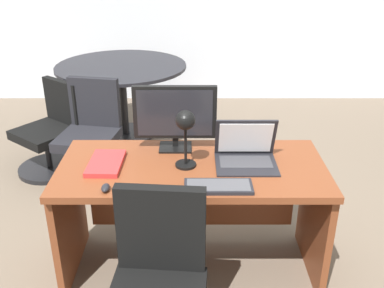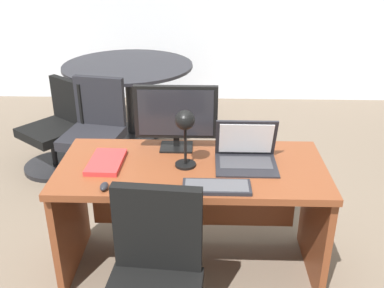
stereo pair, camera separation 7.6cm
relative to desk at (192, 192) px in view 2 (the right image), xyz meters
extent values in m
plane|color=#6B5B4C|center=(0.00, 1.46, -0.52)|extent=(12.00, 12.00, 0.00)
cube|color=brown|center=(0.00, -0.04, 0.19)|extent=(1.55, 0.70, 0.04)
cube|color=brown|center=(-0.75, -0.04, -0.18)|extent=(0.04, 0.62, 0.69)
cube|color=brown|center=(0.75, -0.04, -0.18)|extent=(0.04, 0.62, 0.69)
cube|color=brown|center=(0.00, 0.22, -0.14)|extent=(1.36, 0.02, 0.48)
cube|color=black|center=(-0.10, 0.19, 0.22)|extent=(0.20, 0.16, 0.01)
cube|color=black|center=(-0.10, 0.20, 0.25)|extent=(0.04, 0.02, 0.06)
cube|color=black|center=(-0.10, 0.19, 0.45)|extent=(0.50, 0.04, 0.33)
cube|color=black|center=(-0.10, 0.17, 0.45)|extent=(0.45, 0.00, 0.29)
cube|color=black|center=(0.31, -0.04, 0.21)|extent=(0.35, 0.28, 0.01)
cube|color=#38383D|center=(0.31, -0.02, 0.22)|extent=(0.30, 0.15, 0.00)
cube|color=black|center=(0.31, 0.05, 0.34)|extent=(0.35, 0.10, 0.25)
cube|color=white|center=(0.31, 0.04, 0.34)|extent=(0.31, 0.08, 0.21)
cube|color=black|center=(0.14, -0.30, 0.22)|extent=(0.36, 0.15, 0.02)
cube|color=#47474C|center=(0.14, -0.30, 0.23)|extent=(0.33, 0.13, 0.00)
ellipsoid|color=black|center=(-0.45, -0.32, 0.23)|extent=(0.04, 0.08, 0.03)
cylinder|color=black|center=(-0.04, -0.05, 0.22)|extent=(0.12, 0.12, 0.01)
cylinder|color=black|center=(-0.04, -0.05, 0.35)|extent=(0.02, 0.02, 0.24)
sphere|color=black|center=(-0.04, -0.08, 0.51)|extent=(0.11, 0.11, 0.11)
cube|color=red|center=(-0.50, -0.04, 0.22)|extent=(0.20, 0.31, 0.03)
cube|color=black|center=(-0.15, -0.53, 0.12)|extent=(0.44, 0.10, 0.46)
cylinder|color=black|center=(-0.70, 1.99, -0.50)|extent=(0.58, 0.58, 0.04)
cylinder|color=black|center=(-0.70, 1.99, -0.13)|extent=(0.08, 0.08, 0.71)
cylinder|color=black|center=(-0.70, 1.99, 0.24)|extent=(1.30, 1.30, 0.03)
cylinder|color=black|center=(-1.29, 1.25, -0.50)|extent=(0.56, 0.56, 0.04)
cylinder|color=black|center=(-1.29, 1.25, -0.34)|extent=(0.05, 0.05, 0.28)
cube|color=black|center=(-1.29, 1.25, -0.16)|extent=(0.65, 0.65, 0.08)
cube|color=black|center=(-1.16, 1.42, 0.08)|extent=(0.38, 0.32, 0.39)
cylinder|color=black|center=(-0.87, 1.06, -0.50)|extent=(0.56, 0.56, 0.04)
cylinder|color=black|center=(-0.87, 1.06, -0.33)|extent=(0.05, 0.05, 0.32)
cube|color=black|center=(-0.87, 1.06, -0.13)|extent=(0.53, 0.53, 0.08)
cube|color=black|center=(-0.84, 1.27, 0.12)|extent=(0.44, 0.14, 0.43)
camera|label=1|loc=(0.00, -2.30, 1.41)|focal=41.37mm
camera|label=2|loc=(0.07, -2.30, 1.41)|focal=41.37mm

